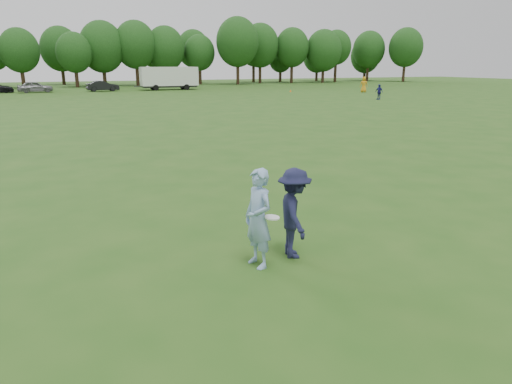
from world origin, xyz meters
TOP-DOWN VIEW (x-y plane):
  - ground at (0.00, 0.00)m, footprint 200.00×200.00m
  - thrower at (-1.01, -0.07)m, footprint 0.57×0.75m
  - defender at (-0.20, 0.07)m, footprint 0.91×1.26m
  - player_far_b at (26.61, 32.73)m, footprint 0.62×0.99m
  - player_far_c at (32.61, 43.83)m, footprint 1.17×1.04m
  - car_e at (-7.18, 59.90)m, footprint 4.45×2.18m
  - car_f at (1.18, 59.50)m, footprint 4.38×1.97m
  - field_cone at (24.29, 48.59)m, footprint 0.28×0.28m
  - disc_in_play at (-0.83, -0.29)m, footprint 0.28×0.28m
  - cargo_trailer at (10.38, 59.67)m, footprint 9.00×2.75m
  - treeline at (2.81, 76.90)m, footprint 130.35×18.39m

SIDE VIEW (x-z plane):
  - ground at x=0.00m, z-range 0.00..0.00m
  - field_cone at x=24.29m, z-range 0.00..0.30m
  - car_f at x=1.18m, z-range 0.00..1.40m
  - car_e at x=-7.18m, z-range 0.00..1.46m
  - player_far_b at x=26.61m, z-range 0.00..1.57m
  - defender at x=-0.20m, z-range 0.00..1.75m
  - thrower at x=-1.01m, z-range 0.00..1.85m
  - disc_in_play at x=-0.83m, z-range 0.96..1.02m
  - player_far_c at x=32.61m, z-range 0.00..2.01m
  - cargo_trailer at x=10.38m, z-range 0.18..3.38m
  - treeline at x=2.81m, z-range 0.39..12.13m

